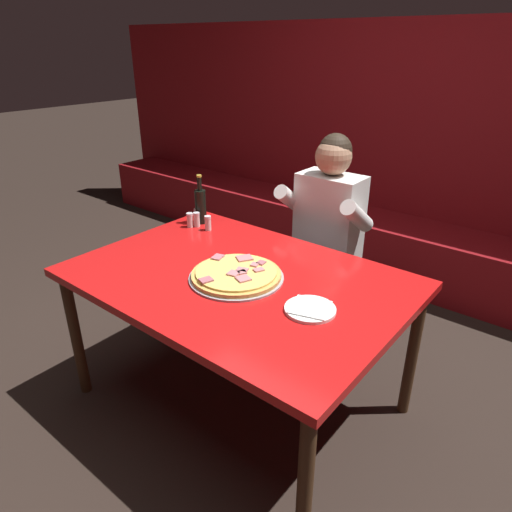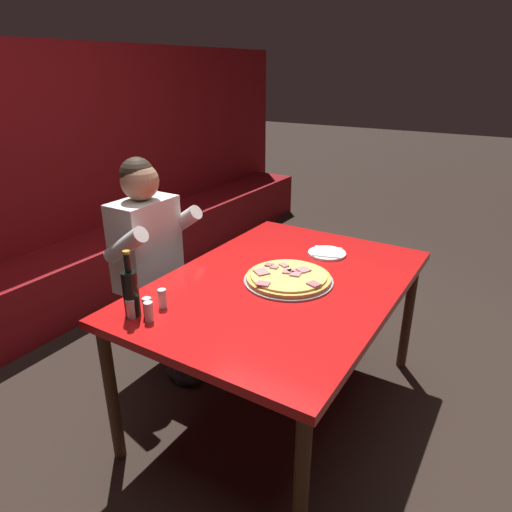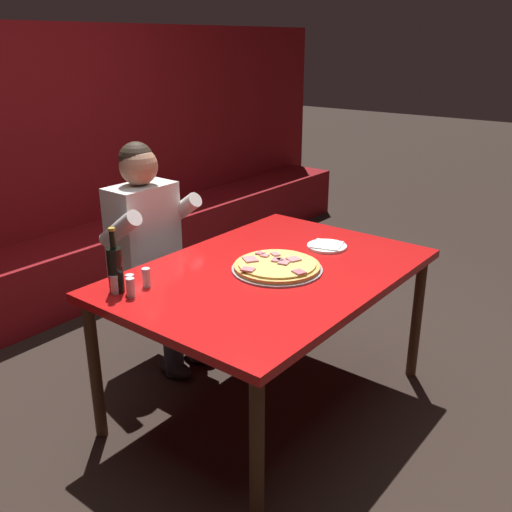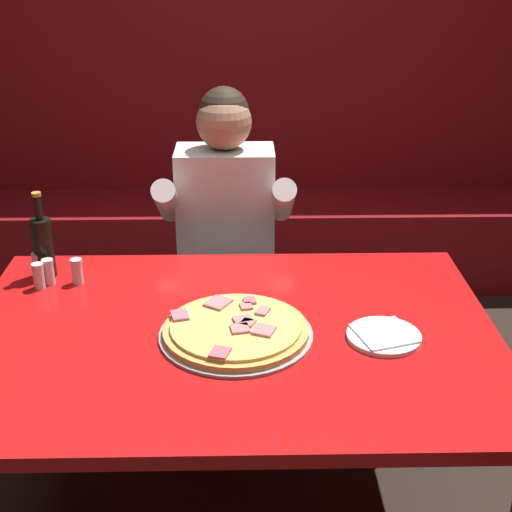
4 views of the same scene
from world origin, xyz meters
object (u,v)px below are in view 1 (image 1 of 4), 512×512
Objects in this scene: shaker_parmesan at (197,216)px; beer_bottle at (201,205)px; shaker_black_pepper at (190,221)px; pizza at (236,275)px; diner_seated_blue_shirt at (321,233)px; shaker_oregano at (197,220)px; main_dining_table at (238,287)px; plate_white_paper at (310,309)px; shaker_red_pepper_flakes at (208,224)px.

beer_bottle is at bearing 30.55° from shaker_parmesan.
shaker_black_pepper is at bearing -89.71° from beer_bottle.
diner_seated_blue_shirt reaches higher than pizza.
shaker_parmesan is 0.75m from diner_seated_blue_shirt.
shaker_oregano is (0.02, -0.06, -0.07)m from beer_bottle.
pizza reaches higher than main_dining_table.
shaker_oregano and shaker_black_pepper have the same top height.
shaker_parmesan is 1.00× the size of shaker_oregano.
shaker_parmesan is (-0.65, 0.39, 0.02)m from pizza.
main_dining_table is at bearing -87.93° from diner_seated_blue_shirt.
plate_white_paper is at bearing -61.23° from diner_seated_blue_shirt.
diner_seated_blue_shirt is (-0.03, 0.79, 0.02)m from main_dining_table.
shaker_oregano is (-1.02, 0.37, 0.03)m from plate_white_paper.
pizza is at bearing -31.01° from shaker_parmesan.
beer_bottle is at bearing 157.83° from plate_white_paper.
plate_white_paper is at bearing -17.71° from shaker_black_pepper.
plate_white_paper is 2.44× the size of shaker_black_pepper.
main_dining_table is 0.09m from pizza.
plate_white_paper is 0.16× the size of diner_seated_blue_shirt.
pizza is 0.42m from plate_white_paper.
main_dining_table is 3.52× the size of pizza.
main_dining_table is 0.79m from diner_seated_blue_shirt.
main_dining_table is 5.26× the size of beer_bottle.
plate_white_paper is at bearing -19.67° from shaker_oregano.
shaker_oregano is 0.04m from shaker_black_pepper.
plate_white_paper is 0.96m from diner_seated_blue_shirt.
shaker_black_pepper is at bearing 153.75° from pizza.
shaker_oregano is 0.74m from diner_seated_blue_shirt.
plate_white_paper is 2.44× the size of shaker_parmesan.
beer_bottle reaches higher than shaker_black_pepper.
shaker_red_pepper_flakes is at bearing -27.58° from beer_bottle.
shaker_red_pepper_flakes is (0.14, -0.05, 0.00)m from shaker_parmesan.
shaker_oregano is at bearing -47.77° from shaker_parmesan.
diner_seated_blue_shirt reaches higher than shaker_black_pepper.
main_dining_table is 7.32× the size of plate_white_paper.
beer_bottle is 0.73m from diner_seated_blue_shirt.
beer_bottle is (-0.62, 0.38, 0.18)m from main_dining_table.
beer_bottle is at bearing 90.29° from shaker_black_pepper.
shaker_red_pepper_flakes is at bearing 0.20° from shaker_oregano.
shaker_oregano is (-0.61, 0.34, 0.02)m from pizza.
shaker_oregano is 1.00× the size of shaker_black_pepper.
shaker_parmesan is at bearing 148.99° from pizza.
plate_white_paper is 1.09m from shaker_oregano.
diner_seated_blue_shirt is (-0.04, 0.82, -0.06)m from pizza.
shaker_black_pepper reaches higher than plate_white_paper.
shaker_red_pepper_flakes reaches higher than pizza.
beer_bottle is 0.12m from shaker_black_pepper.
shaker_parmesan is at bearing -149.45° from beer_bottle.
shaker_parmesan is at bearing 150.18° from main_dining_table.
beer_bottle reaches higher than shaker_red_pepper_flakes.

